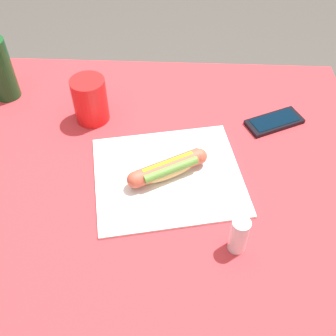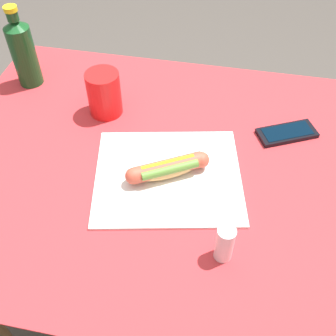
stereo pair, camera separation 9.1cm
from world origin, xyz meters
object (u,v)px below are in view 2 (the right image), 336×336
at_px(drinking_cup, 104,93).
at_px(soda_bottle, 23,52).
at_px(salt_shaker, 225,244).
at_px(hot_dog, 168,168).
at_px(cell_phone, 287,133).

bearing_deg(drinking_cup, soda_bottle, -18.60).
relative_size(soda_bottle, salt_shaker, 2.64).
bearing_deg(soda_bottle, drinking_cup, 161.40).
xyz_separation_m(hot_dog, drinking_cup, (0.21, -0.20, 0.03)).
bearing_deg(cell_phone, hot_dog, 36.50).
relative_size(hot_dog, cell_phone, 1.11).
distance_m(soda_bottle, salt_shaker, 0.76).
distance_m(hot_dog, salt_shaker, 0.23).
xyz_separation_m(soda_bottle, drinking_cup, (-0.25, 0.09, -0.04)).
distance_m(cell_phone, drinking_cup, 0.48).
xyz_separation_m(hot_dog, salt_shaker, (-0.14, 0.18, 0.01)).
bearing_deg(soda_bottle, cell_phone, 173.42).
bearing_deg(salt_shaker, soda_bottle, -37.31).
xyz_separation_m(cell_phone, soda_bottle, (0.73, -0.08, 0.09)).
bearing_deg(drinking_cup, salt_shaker, 133.14).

